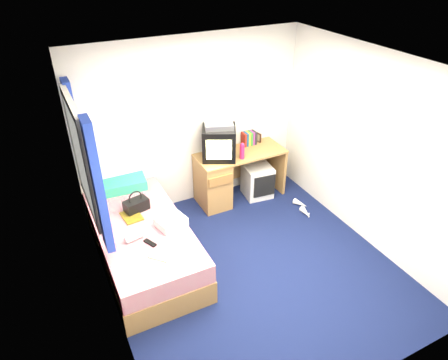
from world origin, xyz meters
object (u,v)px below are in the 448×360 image
bed (144,243)px  water_bottle (134,237)px  pillow (122,183)px  handbag (136,205)px  white_heels (303,208)px  aerosol_can (233,147)px  magazine (132,216)px  remote_control (150,243)px  vcr (219,125)px  desk (223,177)px  colour_swatch_fan (158,258)px  pink_water_bottle (242,152)px  storage_cube (257,181)px  picture_frame (258,137)px  towel (171,222)px  crt_tv (219,143)px

bed → water_bottle: bearing=-122.6°
pillow → handbag: 0.59m
pillow → white_heels: 2.58m
aerosol_can → magazine: size_ratio=0.72×
bed → water_bottle: size_ratio=10.00×
magazine → remote_control: bearing=-85.2°
pillow → vcr: vcr is taller
bed → pillow: size_ratio=3.29×
bed → desk: 1.62m
bed → colour_swatch_fan: colour_swatch_fan is taller
pink_water_bottle → white_heels: 1.23m
magazine → pink_water_bottle: bearing=11.8°
bed → remote_control: bearing=-90.8°
desk → magazine: 1.58m
storage_cube → remote_control: (-1.97, -1.00, 0.30)m
colour_swatch_fan → aerosol_can: bearing=40.7°
pillow → vcr: bearing=-6.6°
picture_frame → towel: bearing=-161.4°
handbag → remote_control: size_ratio=1.99×
pillow → water_bottle: size_ratio=3.03×
pillow → handbag: (0.03, -0.58, 0.01)m
vcr → remote_control: (-1.38, -1.10, -0.69)m
storage_cube → magazine: 2.09m
towel → remote_control: size_ratio=1.95×
vcr → towel: 1.53m
storage_cube → magazine: bearing=-161.3°
white_heels → storage_cube: bearing=120.1°
picture_frame → white_heels: (0.24, -0.95, -0.78)m
picture_frame → colour_swatch_fan: size_ratio=0.64×
magazine → colour_swatch_fan: size_ratio=1.27×
storage_cube → bed: bearing=-155.3°
remote_control → handbag: bearing=60.8°
handbag → white_heels: (2.31, -0.34, -0.58)m
towel → remote_control: bearing=-148.4°
pillow → storage_cube: bearing=-7.5°
bed → handbag: handbag is taller
pink_water_bottle → white_heels: bearing=-39.4°
bed → towel: bearing=-27.5°
crt_tv → towel: (-1.06, -0.90, -0.38)m
bed → white_heels: (2.35, -0.02, -0.23)m
pillow → colour_swatch_fan: pillow is taller
white_heels → remote_control: bearing=-171.9°
bed → desk: bearing=27.2°
storage_cube → aerosol_can: aerosol_can is taller
remote_control → white_heels: (2.36, 0.34, -0.51)m
desk → picture_frame: size_ratio=9.29×
desk → storage_cube: bearing=-9.9°
pillow → towel: bearing=-74.3°
desk → towel: bearing=-141.1°
desk → storage_cube: size_ratio=2.63×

